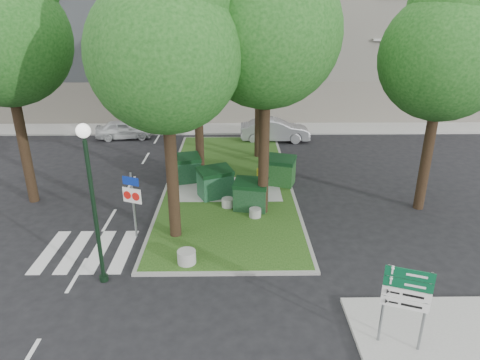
{
  "coord_description": "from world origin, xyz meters",
  "views": [
    {
      "loc": [
        0.8,
        -12.17,
        8.28
      ],
      "look_at": [
        1.01,
        3.47,
        2.0
      ],
      "focal_mm": 32.0,
      "sensor_mm": 36.0,
      "label": 1
    }
  ],
  "objects_px": {
    "bollard_left": "(187,257)",
    "car_white": "(124,129)",
    "tree_median_far": "(262,8)",
    "directional_sign": "(406,296)",
    "tree_median_mid": "(198,38)",
    "tree_median_near_right": "(269,17)",
    "litter_bin": "(261,176)",
    "tree_street_left": "(3,26)",
    "car_silver": "(275,130)",
    "dumpster_b": "(215,183)",
    "dumpster_d": "(279,171)",
    "tree_street_right": "(447,45)",
    "dumpster_a": "(185,169)",
    "bollard_mid": "(228,203)",
    "traffic_sign_pole": "(133,196)",
    "dumpster_c": "(251,195)",
    "tree_median_near_left": "(167,40)",
    "bollard_right": "(255,213)",
    "street_lamp": "(91,187)"
  },
  "relations": [
    {
      "from": "street_lamp",
      "to": "tree_street_right",
      "type": "bearing_deg",
      "value": 23.18
    },
    {
      "from": "tree_median_mid",
      "to": "bollard_left",
      "type": "xyz_separation_m",
      "value": [
        0.04,
        -8.56,
        -6.63
      ]
    },
    {
      "from": "tree_median_near_left",
      "to": "traffic_sign_pole",
      "type": "height_order",
      "value": "tree_median_near_left"
    },
    {
      "from": "bollard_right",
      "to": "tree_median_near_left",
      "type": "bearing_deg",
      "value": -154.92
    },
    {
      "from": "dumpster_b",
      "to": "dumpster_d",
      "type": "relative_size",
      "value": 1.01
    },
    {
      "from": "directional_sign",
      "to": "car_white",
      "type": "height_order",
      "value": "directional_sign"
    },
    {
      "from": "bollard_left",
      "to": "street_lamp",
      "type": "xyz_separation_m",
      "value": [
        -2.63,
        -0.83,
        2.96
      ]
    },
    {
      "from": "tree_street_right",
      "to": "bollard_mid",
      "type": "distance_m",
      "value": 10.88
    },
    {
      "from": "tree_median_mid",
      "to": "tree_street_left",
      "type": "xyz_separation_m",
      "value": [
        -7.5,
        -3.0,
        0.67
      ]
    },
    {
      "from": "dumpster_c",
      "to": "car_silver",
      "type": "bearing_deg",
      "value": 91.58
    },
    {
      "from": "bollard_left",
      "to": "tree_median_far",
      "type": "bearing_deg",
      "value": 74.72
    },
    {
      "from": "tree_median_near_left",
      "to": "tree_street_right",
      "type": "bearing_deg",
      "value": 13.39
    },
    {
      "from": "tree_median_far",
      "to": "tree_street_right",
      "type": "height_order",
      "value": "tree_median_far"
    },
    {
      "from": "tree_street_right",
      "to": "traffic_sign_pole",
      "type": "bearing_deg",
      "value": -168.47
    },
    {
      "from": "bollard_left",
      "to": "bollard_mid",
      "type": "xyz_separation_m",
      "value": [
        1.36,
        4.5,
        -0.04
      ]
    },
    {
      "from": "dumpster_c",
      "to": "street_lamp",
      "type": "bearing_deg",
      "value": -122.16
    },
    {
      "from": "tree_median_near_right",
      "to": "tree_median_mid",
      "type": "relative_size",
      "value": 1.15
    },
    {
      "from": "tree_median_near_right",
      "to": "dumpster_d",
      "type": "bearing_deg",
      "value": 73.61
    },
    {
      "from": "dumpster_b",
      "to": "bollard_mid",
      "type": "distance_m",
      "value": 1.38
    },
    {
      "from": "tree_median_near_left",
      "to": "tree_median_mid",
      "type": "xyz_separation_m",
      "value": [
        0.5,
        6.5,
        -0.34
      ]
    },
    {
      "from": "traffic_sign_pole",
      "to": "dumpster_a",
      "type": "bearing_deg",
      "value": 99.27
    },
    {
      "from": "tree_median_far",
      "to": "directional_sign",
      "type": "bearing_deg",
      "value": -79.95
    },
    {
      "from": "bollard_left",
      "to": "bollard_right",
      "type": "xyz_separation_m",
      "value": [
        2.52,
        3.49,
        -0.05
      ]
    },
    {
      "from": "bollard_left",
      "to": "street_lamp",
      "type": "relative_size",
      "value": 0.12
    },
    {
      "from": "tree_median_far",
      "to": "dumpster_b",
      "type": "relative_size",
      "value": 6.52
    },
    {
      "from": "tree_median_near_left",
      "to": "street_lamp",
      "type": "relative_size",
      "value": 2.0
    },
    {
      "from": "tree_street_left",
      "to": "car_silver",
      "type": "xyz_separation_m",
      "value": [
        11.91,
        9.44,
        -6.9
      ]
    },
    {
      "from": "dumpster_b",
      "to": "bollard_right",
      "type": "distance_m",
      "value": 2.83
    },
    {
      "from": "tree_median_near_right",
      "to": "tree_street_left",
      "type": "height_order",
      "value": "tree_median_near_right"
    },
    {
      "from": "tree_street_right",
      "to": "litter_bin",
      "type": "height_order",
      "value": "tree_street_right"
    },
    {
      "from": "traffic_sign_pole",
      "to": "directional_sign",
      "type": "xyz_separation_m",
      "value": [
        8.09,
        -6.04,
        -0.05
      ]
    },
    {
      "from": "dumpster_c",
      "to": "directional_sign",
      "type": "bearing_deg",
      "value": -54.66
    },
    {
      "from": "car_silver",
      "to": "tree_median_far",
      "type": "bearing_deg",
      "value": 161.07
    },
    {
      "from": "dumpster_a",
      "to": "bollard_mid",
      "type": "xyz_separation_m",
      "value": [
        2.18,
        -3.05,
        -0.48
      ]
    },
    {
      "from": "tree_median_far",
      "to": "traffic_sign_pole",
      "type": "distance_m",
      "value": 12.73
    },
    {
      "from": "tree_median_mid",
      "to": "tree_median_far",
      "type": "bearing_deg",
      "value": 43.15
    },
    {
      "from": "bollard_left",
      "to": "directional_sign",
      "type": "height_order",
      "value": "directional_sign"
    },
    {
      "from": "tree_median_near_right",
      "to": "tree_median_far",
      "type": "distance_m",
      "value": 7.51
    },
    {
      "from": "bollard_left",
      "to": "car_white",
      "type": "relative_size",
      "value": 0.17
    },
    {
      "from": "dumpster_a",
      "to": "dumpster_d",
      "type": "distance_m",
      "value": 4.71
    },
    {
      "from": "tree_median_near_right",
      "to": "litter_bin",
      "type": "xyz_separation_m",
      "value": [
        0.02,
        3.27,
        -7.51
      ]
    },
    {
      "from": "tree_median_mid",
      "to": "dumpster_d",
      "type": "bearing_deg",
      "value": -19.72
    },
    {
      "from": "tree_median_near_left",
      "to": "tree_median_near_right",
      "type": "distance_m",
      "value": 4.09
    },
    {
      "from": "dumpster_b",
      "to": "car_silver",
      "type": "relative_size",
      "value": 0.4
    },
    {
      "from": "tree_street_left",
      "to": "dumpster_d",
      "type": "relative_size",
      "value": 6.06
    },
    {
      "from": "bollard_left",
      "to": "tree_median_mid",
      "type": "bearing_deg",
      "value": 90.29
    },
    {
      "from": "tree_street_left",
      "to": "dumpster_a",
      "type": "relative_size",
      "value": 6.29
    },
    {
      "from": "traffic_sign_pole",
      "to": "dumpster_c",
      "type": "bearing_deg",
      "value": 49.08
    },
    {
      "from": "tree_median_far",
      "to": "dumpster_c",
      "type": "height_order",
      "value": "tree_median_far"
    },
    {
      "from": "dumpster_d",
      "to": "tree_median_far",
      "type": "bearing_deg",
      "value": 117.78
    }
  ]
}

